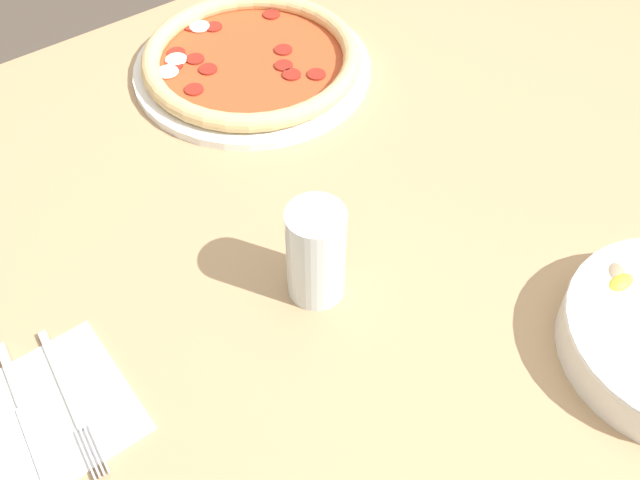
% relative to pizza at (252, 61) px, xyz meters
% --- Properties ---
extents(ground_plane, '(8.00, 8.00, 0.00)m').
position_rel_pizza_xyz_m(ground_plane, '(0.02, 0.29, -0.74)').
color(ground_plane, '#4C4238').
extents(dining_table, '(1.31, 1.04, 0.72)m').
position_rel_pizza_xyz_m(dining_table, '(0.02, 0.29, -0.10)').
color(dining_table, tan).
rests_on(dining_table, ground_plane).
extents(pizza, '(0.34, 0.34, 0.04)m').
position_rel_pizza_xyz_m(pizza, '(0.00, 0.00, 0.00)').
color(pizza, white).
rests_on(pizza, dining_table).
extents(napkin, '(0.15, 0.15, 0.00)m').
position_rel_pizza_xyz_m(napkin, '(0.45, 0.34, -0.02)').
color(napkin, white).
rests_on(napkin, dining_table).
extents(fork, '(0.03, 0.18, 0.00)m').
position_rel_pizza_xyz_m(fork, '(0.43, 0.34, -0.01)').
color(fork, silver).
rests_on(fork, napkin).
extents(knife, '(0.03, 0.20, 0.01)m').
position_rel_pizza_xyz_m(knife, '(0.47, 0.33, -0.01)').
color(knife, silver).
rests_on(knife, napkin).
extents(glass, '(0.06, 0.06, 0.12)m').
position_rel_pizza_xyz_m(glass, '(0.15, 0.37, 0.04)').
color(glass, silver).
rests_on(glass, dining_table).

